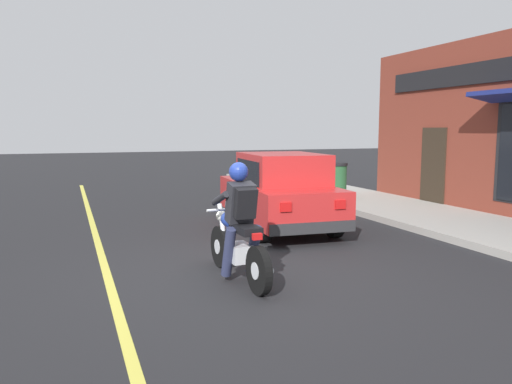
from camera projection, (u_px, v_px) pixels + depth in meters
ground_plane at (242, 275)px, 7.08m from camera, size 80.00×80.00×0.00m
sidewalk_curb at (419, 214)px, 11.78m from camera, size 2.60×22.00×0.14m
lane_stripe at (97, 241)px, 9.22m from camera, size 0.12×19.80×0.01m
motorcycle_with_rider at (238, 231)px, 6.76m from camera, size 0.57×2.02×1.62m
car_hatchback at (279, 192)px, 10.31m from camera, size 1.91×3.89×1.57m
trash_bin at (337, 180)px, 14.06m from camera, size 0.56×0.56×0.98m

